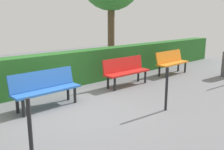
% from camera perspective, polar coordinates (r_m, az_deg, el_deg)
% --- Properties ---
extents(ground_plane, '(20.01, 20.01, 0.00)m').
position_cam_1_polar(ground_plane, '(5.81, -9.41, -8.04)').
color(ground_plane, slate).
extents(bench_orange, '(1.57, 0.51, 0.86)m').
position_cam_1_polar(bench_orange, '(9.55, 13.37, 3.07)').
color(bench_orange, orange).
rests_on(bench_orange, ground_plane).
extents(bench_red, '(1.63, 0.47, 0.86)m').
position_cam_1_polar(bench_red, '(7.73, 3.15, 1.14)').
color(bench_red, red).
rests_on(bench_red, ground_plane).
extents(bench_blue, '(1.64, 0.50, 0.86)m').
position_cam_1_polar(bench_blue, '(6.04, -14.92, -2.67)').
color(bench_blue, blue).
rests_on(bench_blue, ground_plane).
extents(hedge_row, '(16.01, 0.55, 1.05)m').
position_cam_1_polar(hedge_row, '(7.77, -9.99, 1.34)').
color(hedge_row, '#266023').
rests_on(hedge_row, ground_plane).
extents(railing_post_mid, '(0.06, 0.06, 1.00)m').
position_cam_1_polar(railing_post_mid, '(5.75, 12.31, -3.14)').
color(railing_post_mid, black).
rests_on(railing_post_mid, ground_plane).
extents(railing_post_far, '(0.06, 0.06, 1.00)m').
position_cam_1_polar(railing_post_far, '(3.77, -18.12, -12.27)').
color(railing_post_far, black).
rests_on(railing_post_far, ground_plane).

